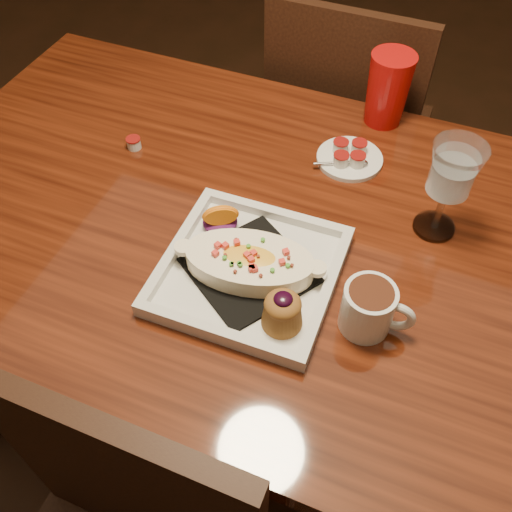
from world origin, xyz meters
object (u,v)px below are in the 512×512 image
at_px(chair_far, 345,133).
at_px(plate, 252,269).
at_px(goblet, 452,175).
at_px(coffee_mug, 370,308).
at_px(saucer, 349,157).
at_px(table, 264,257).
at_px(red_tumbler, 388,89).

distance_m(chair_far, plate, 0.80).
relative_size(chair_far, goblet, 4.77).
height_order(coffee_mug, goblet, goblet).
relative_size(chair_far, plate, 3.06).
xyz_separation_m(chair_far, saucer, (0.09, -0.39, 0.25)).
distance_m(table, chair_far, 0.65).
distance_m(coffee_mug, goblet, 0.28).
distance_m(table, goblet, 0.39).
distance_m(chair_far, saucer, 0.48).
bearing_deg(saucer, coffee_mug, -69.67).
xyz_separation_m(saucer, red_tumbler, (0.03, 0.16, 0.07)).
relative_size(saucer, red_tumbler, 0.86).
bearing_deg(table, saucer, 68.09).
xyz_separation_m(chair_far, coffee_mug, (0.24, -0.77, 0.29)).
height_order(plate, saucer, plate).
bearing_deg(coffee_mug, red_tumbler, 98.32).
bearing_deg(goblet, table, -159.19).
distance_m(chair_far, coffee_mug, 0.86).
relative_size(coffee_mug, goblet, 0.61).
xyz_separation_m(coffee_mug, red_tumbler, (-0.11, 0.54, 0.03)).
xyz_separation_m(plate, red_tumbler, (0.10, 0.53, 0.05)).
bearing_deg(red_tumbler, chair_far, 118.49).
relative_size(plate, coffee_mug, 2.55).
xyz_separation_m(table, goblet, (0.30, 0.11, 0.23)).
bearing_deg(table, chair_far, 90.00).
xyz_separation_m(table, chair_far, (-0.00, 0.63, -0.15)).
height_order(plate, goblet, goblet).
distance_m(saucer, red_tumbler, 0.18).
relative_size(table, plate, 4.93).
bearing_deg(plate, saucer, 77.98).
height_order(plate, red_tumbler, red_tumbler).
height_order(plate, coffee_mug, coffee_mug).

